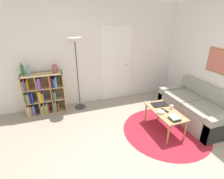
% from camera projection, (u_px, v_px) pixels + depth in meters
% --- Properties ---
extents(ground_plane, '(14.00, 14.00, 0.00)m').
position_uv_depth(ground_plane, '(152.00, 176.00, 2.70)').
color(ground_plane, gray).
extents(wall_back, '(7.37, 0.11, 2.60)m').
position_uv_depth(wall_back, '(101.00, 55.00, 4.60)').
color(wall_back, silver).
rests_on(wall_back, ground_plane).
extents(wall_right, '(0.08, 5.77, 2.60)m').
position_uv_depth(wall_right, '(209.00, 61.00, 4.04)').
color(wall_right, silver).
rests_on(wall_right, ground_plane).
extents(rug, '(1.81, 1.81, 0.01)m').
position_uv_depth(rug, '(166.00, 130.00, 3.75)').
color(rug, maroon).
rests_on(rug, ground_plane).
extents(bookshelf, '(0.93, 0.34, 1.01)m').
position_uv_depth(bookshelf, '(43.00, 95.00, 4.27)').
color(bookshelf, tan).
rests_on(bookshelf, ground_plane).
extents(floor_lamp, '(0.32, 0.32, 1.81)m').
position_uv_depth(floor_lamp, '(75.00, 50.00, 4.07)').
color(floor_lamp, '#333333').
rests_on(floor_lamp, ground_plane).
extents(couch, '(0.86, 1.67, 0.80)m').
position_uv_depth(couch, '(196.00, 109.00, 4.06)').
color(couch, gray).
rests_on(couch, ground_plane).
extents(coffee_table, '(0.48, 0.93, 0.45)m').
position_uv_depth(coffee_table, '(165.00, 113.00, 3.64)').
color(coffee_table, '#AD7F51').
rests_on(coffee_table, ground_plane).
extents(laptop, '(0.37, 0.25, 0.02)m').
position_uv_depth(laptop, '(160.00, 104.00, 3.86)').
color(laptop, black).
rests_on(laptop, coffee_table).
extents(bowl, '(0.13, 0.13, 0.05)m').
position_uv_depth(bowl, '(161.00, 112.00, 3.53)').
color(bowl, silver).
rests_on(bowl, coffee_table).
extents(book_stack_on_table, '(0.17, 0.20, 0.06)m').
position_uv_depth(book_stack_on_table, '(174.00, 118.00, 3.32)').
color(book_stack_on_table, '#196B38').
rests_on(book_stack_on_table, coffee_table).
extents(cup, '(0.07, 0.07, 0.08)m').
position_uv_depth(cup, '(172.00, 107.00, 3.69)').
color(cup, white).
rests_on(cup, coffee_table).
extents(remote, '(0.09, 0.18, 0.02)m').
position_uv_depth(remote, '(165.00, 110.00, 3.62)').
color(remote, black).
rests_on(remote, coffee_table).
extents(bottle_left, '(0.07, 0.07, 0.28)m').
position_uv_depth(bottle_left, '(22.00, 70.00, 3.93)').
color(bottle_left, '#236633').
rests_on(bottle_left, bookshelf).
extents(bottle_middle, '(0.08, 0.08, 0.23)m').
position_uv_depth(bottle_middle, '(28.00, 71.00, 3.95)').
color(bottle_middle, '#6B93A3').
rests_on(bottle_middle, bookshelf).
extents(vase_on_shelf, '(0.11, 0.11, 0.19)m').
position_uv_depth(vase_on_shelf, '(55.00, 69.00, 4.13)').
color(vase_on_shelf, '#934C47').
rests_on(vase_on_shelf, bookshelf).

